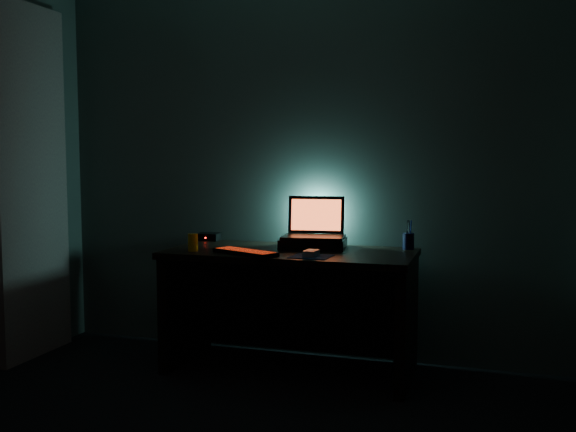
% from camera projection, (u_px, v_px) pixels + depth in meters
% --- Properties ---
extents(room, '(3.50, 4.00, 2.50)m').
position_uv_depth(room, '(159.00, 174.00, 2.32)').
color(room, black).
rests_on(room, ground).
extents(desk, '(1.50, 0.70, 0.75)m').
position_uv_depth(desk, '(293.00, 290.00, 3.98)').
color(desk, black).
rests_on(desk, ground).
extents(curtain, '(0.06, 0.65, 2.30)m').
position_uv_depth(curtain, '(32.00, 183.00, 4.19)').
color(curtain, '#C2AD9B').
rests_on(curtain, ground).
extents(riser, '(0.43, 0.35, 0.06)m').
position_uv_depth(riser, '(313.00, 243.00, 4.01)').
color(riser, black).
rests_on(riser, desk).
extents(laptop, '(0.41, 0.33, 0.26)m').
position_uv_depth(laptop, '(314.00, 228.00, 4.05)').
color(laptop, black).
rests_on(laptop, riser).
extents(keyboard, '(0.44, 0.29, 0.03)m').
position_uv_depth(keyboard, '(245.00, 252.00, 3.74)').
color(keyboard, black).
rests_on(keyboard, desk).
extents(mousepad, '(0.23, 0.21, 0.00)m').
position_uv_depth(mousepad, '(311.00, 256.00, 3.65)').
color(mousepad, '#0B2751').
rests_on(mousepad, desk).
extents(mouse, '(0.08, 0.12, 0.03)m').
position_uv_depth(mouse, '(311.00, 253.00, 3.64)').
color(mouse, gray).
rests_on(mouse, mousepad).
extents(pen_cup, '(0.07, 0.07, 0.10)m').
position_uv_depth(pen_cup, '(408.00, 241.00, 3.95)').
color(pen_cup, black).
rests_on(pen_cup, desk).
extents(juice_glass, '(0.08, 0.08, 0.11)m').
position_uv_depth(juice_glass, '(193.00, 242.00, 3.87)').
color(juice_glass, '#E9AA0C').
rests_on(juice_glass, desk).
extents(router, '(0.16, 0.13, 0.05)m').
position_uv_depth(router, '(208.00, 237.00, 4.39)').
color(router, black).
rests_on(router, desk).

